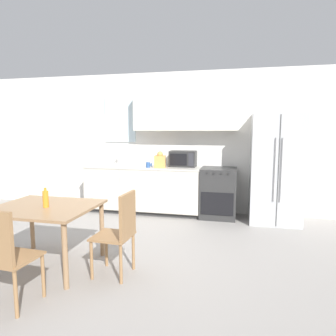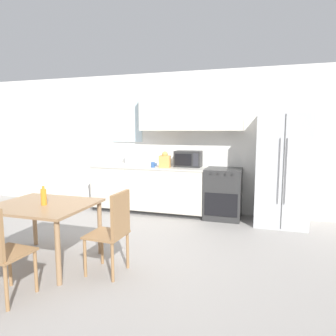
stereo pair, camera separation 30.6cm
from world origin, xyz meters
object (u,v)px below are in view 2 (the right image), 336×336
(oven_range, at_px, (223,194))
(dining_table, at_px, (43,211))
(coffee_mug, at_px, (153,165))
(refrigerator, at_px, (282,170))
(microwave, at_px, (188,159))
(dining_chair_side, at_px, (114,227))
(drink_bottle, at_px, (44,196))

(oven_range, xyz_separation_m, dining_table, (-1.84, -2.48, 0.18))
(coffee_mug, relative_size, dining_table, 0.09)
(refrigerator, distance_m, microwave, 1.67)
(dining_chair_side, xyz_separation_m, drink_bottle, (-0.90, -0.01, 0.29))
(microwave, bearing_deg, dining_table, -113.94)
(coffee_mug, xyz_separation_m, dining_chair_side, (0.39, -2.35, -0.42))
(oven_range, distance_m, dining_chair_side, 2.67)
(refrigerator, xyz_separation_m, coffee_mug, (-2.25, -0.10, 0.02))
(refrigerator, height_order, dining_chair_side, refrigerator)
(dining_chair_side, bearing_deg, coffee_mug, 12.09)
(dining_table, bearing_deg, coffee_mug, 76.49)
(drink_bottle, bearing_deg, dining_table, 141.52)
(oven_range, bearing_deg, dining_chair_side, -109.59)
(coffee_mug, height_order, dining_chair_side, coffee_mug)
(drink_bottle, bearing_deg, coffee_mug, 77.85)
(dining_table, bearing_deg, drink_bottle, -38.48)
(oven_range, height_order, dining_table, oven_range)
(oven_range, distance_m, refrigerator, 1.08)
(refrigerator, xyz_separation_m, drink_bottle, (-2.76, -2.46, -0.11))
(microwave, distance_m, dining_table, 2.88)
(oven_range, height_order, microwave, microwave)
(refrigerator, distance_m, coffee_mug, 2.25)
(coffee_mug, bearing_deg, dining_chair_side, -80.61)
(microwave, height_order, drink_bottle, microwave)
(refrigerator, xyz_separation_m, dining_chair_side, (-1.86, -2.45, -0.40))
(refrigerator, distance_m, dining_table, 3.72)
(microwave, bearing_deg, coffee_mug, -154.84)
(microwave, distance_m, dining_chair_side, 2.69)
(refrigerator, relative_size, microwave, 3.79)
(refrigerator, bearing_deg, dining_chair_side, -127.24)
(coffee_mug, bearing_deg, dining_table, -103.51)
(oven_range, relative_size, drink_bottle, 3.67)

